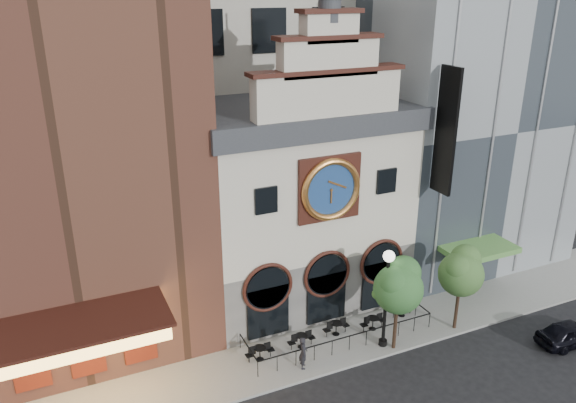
# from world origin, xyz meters

# --- Properties ---
(ground) EXTENTS (120.00, 120.00, 0.00)m
(ground) POSITION_xyz_m (0.00, 0.00, 0.00)
(ground) COLOR black
(ground) RESTS_ON ground
(sidewalk) EXTENTS (44.00, 5.00, 0.15)m
(sidewalk) POSITION_xyz_m (0.00, 2.50, 0.07)
(sidewalk) COLOR gray
(sidewalk) RESTS_ON ground
(clock_building) EXTENTS (12.60, 8.78, 18.65)m
(clock_building) POSITION_xyz_m (0.00, 7.82, 6.69)
(clock_building) COLOR #605E5B
(clock_building) RESTS_ON ground
(theater_building) EXTENTS (14.00, 15.60, 25.00)m
(theater_building) POSITION_xyz_m (-13.00, 9.96, 12.60)
(theater_building) COLOR brown
(theater_building) RESTS_ON ground
(retail_building) EXTENTS (14.00, 14.40, 20.00)m
(retail_building) POSITION_xyz_m (12.99, 9.99, 10.14)
(retail_building) COLOR gray
(retail_building) RESTS_ON ground
(cafe_railing) EXTENTS (10.60, 2.60, 0.90)m
(cafe_railing) POSITION_xyz_m (0.00, 2.50, 0.60)
(cafe_railing) COLOR black
(cafe_railing) RESTS_ON sidewalk
(bistro_0) EXTENTS (1.58, 0.68, 0.90)m
(bistro_0) POSITION_xyz_m (-4.70, 2.43, 0.61)
(bistro_0) COLOR black
(bistro_0) RESTS_ON sidewalk
(bistro_1) EXTENTS (1.58, 0.68, 0.90)m
(bistro_1) POSITION_xyz_m (-2.24, 2.51, 0.61)
(bistro_1) COLOR black
(bistro_1) RESTS_ON sidewalk
(bistro_2) EXTENTS (1.58, 0.68, 0.90)m
(bistro_2) POSITION_xyz_m (0.06, 2.77, 0.61)
(bistro_2) COLOR black
(bistro_2) RESTS_ON sidewalk
(bistro_3) EXTENTS (1.58, 0.68, 0.90)m
(bistro_3) POSITION_xyz_m (2.22, 2.36, 0.61)
(bistro_3) COLOR black
(bistro_3) RESTS_ON sidewalk
(bistro_4) EXTENTS (1.58, 0.68, 0.90)m
(bistro_4) POSITION_xyz_m (4.56, 2.83, 0.61)
(bistro_4) COLOR black
(bistro_4) RESTS_ON sidewalk
(car_right) EXTENTS (4.16, 1.93, 1.38)m
(car_right) POSITION_xyz_m (11.55, -3.15, 0.69)
(car_right) COLOR black
(car_right) RESTS_ON ground
(pedestrian) EXTENTS (0.64, 0.77, 1.79)m
(pedestrian) POSITION_xyz_m (-2.90, 0.93, 1.04)
(pedestrian) COLOR black
(pedestrian) RESTS_ON sidewalk
(lamppost) EXTENTS (1.83, 0.73, 5.73)m
(lamppost) POSITION_xyz_m (1.91, 0.85, 3.70)
(lamppost) COLOR black
(lamppost) RESTS_ON sidewalk
(tree_left) EXTENTS (2.73, 2.62, 5.25)m
(tree_left) POSITION_xyz_m (2.37, 0.43, 4.00)
(tree_left) COLOR #382619
(tree_left) RESTS_ON sidewalk
(tree_right) EXTENTS (2.61, 2.51, 5.02)m
(tree_right) POSITION_xyz_m (6.64, 0.57, 3.83)
(tree_right) COLOR #382619
(tree_right) RESTS_ON sidewalk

